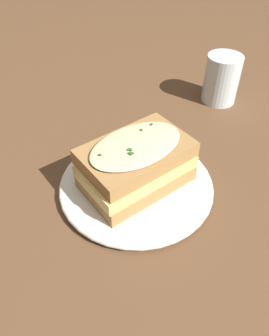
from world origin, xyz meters
The scene contains 4 objects.
ground_plane centered at (0.00, 0.00, 0.00)m, with size 2.40×2.40×0.00m, color brown.
dinner_plate centered at (0.00, -0.01, 0.01)m, with size 0.23×0.23×0.01m.
sandwich centered at (0.00, -0.01, 0.05)m, with size 0.18×0.17×0.07m.
water_glass centered at (0.19, 0.23, 0.05)m, with size 0.07×0.07×0.10m, color silver.
Camera 1 is at (-0.02, -0.35, 0.36)m, focal length 35.00 mm.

